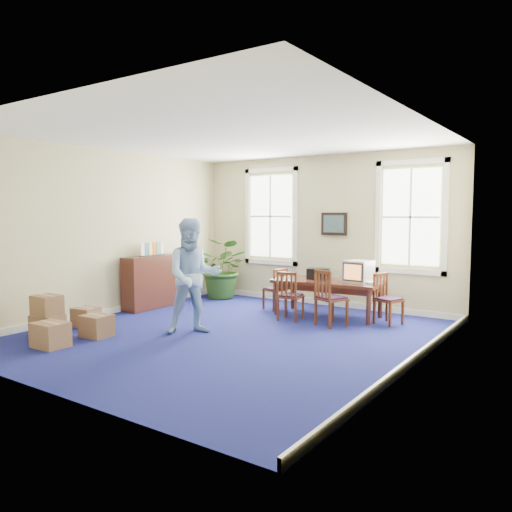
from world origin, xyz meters
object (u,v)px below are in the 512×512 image
Objects in this scene: potted_plant at (224,268)px; cardboard_boxes at (59,315)px; crt_tv at (359,272)px; conference_table at (328,298)px; credenza at (152,282)px; chair_near_left at (291,295)px; man at (193,276)px.

potted_plant is 4.36m from cardboard_boxes.
crt_tv is 5.25m from cardboard_boxes.
conference_table is 3.66m from credenza.
cardboard_boxes is (-3.42, -3.94, -0.55)m from crt_tv.
potted_plant is at bearing 179.08° from crt_tv.
crt_tv is at bearing 17.03° from credenza.
crt_tv is at bearing -151.80° from chair_near_left.
cardboard_boxes is at bearing 45.23° from chair_near_left.
crt_tv reaches higher than credenza.
crt_tv is 0.36× the size of credenza.
credenza is 0.99× the size of potted_plant.
crt_tv is 0.35× the size of potted_plant.
credenza is at bearing 3.52° from chair_near_left.
potted_plant reaches higher than credenza.
crt_tv is 3.53m from potted_plant.
cardboard_boxes reaches higher than conference_table.
conference_table is 2.22× the size of chair_near_left.
credenza is at bearing -106.48° from potted_plant.
cardboard_boxes is (0.59, -2.60, -0.19)m from credenza.
credenza reaches higher than conference_table.
crt_tv is 0.54× the size of chair_near_left.
cardboard_boxes is (0.07, -4.35, -0.35)m from potted_plant.
man reaches higher than conference_table.
man is 1.54× the size of cardboard_boxes.
man is 2.23m from cardboard_boxes.
chair_near_left is at bearing 16.94° from man.
conference_table is 1.07× the size of man.
man is at bearing -120.53° from conference_table.
potted_plant is at bearing 90.98° from cardboard_boxes.
man is 2.53m from credenza.
man is at bearing 58.04° from chair_near_left.
crt_tv reaches higher than cardboard_boxes.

